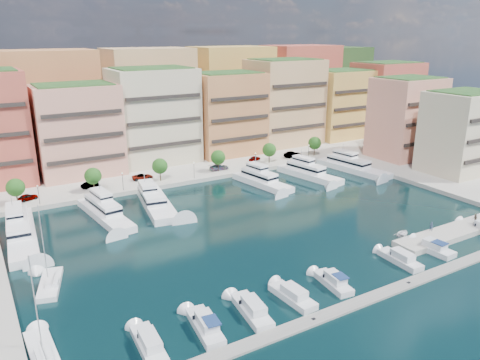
{
  "coord_description": "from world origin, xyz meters",
  "views": [
    {
      "loc": [
        -46.81,
        -70.05,
        35.82
      ],
      "look_at": [
        1.02,
        10.61,
        6.0
      ],
      "focal_mm": 35.0,
      "sensor_mm": 36.0,
      "label": 1
    }
  ],
  "objects": [
    {
      "name": "yacht_6",
      "position": [
        40.82,
        19.05,
        1.21
      ],
      "size": [
        7.98,
        22.21,
        7.3
      ],
      "color": "white",
      "rests_on": "ground"
    },
    {
      "name": "cruiser_0",
      "position": [
        -32.28,
        -24.59,
        0.55
      ],
      "size": [
        2.96,
        8.59,
        2.55
      ],
      "color": "silver",
      "rests_on": "ground"
    },
    {
      "name": "finger_pier",
      "position": [
        30.0,
        -22.0,
        0.0
      ],
      "size": [
        32.0,
        5.0,
        2.0
      ],
      "primitive_type": "cube",
      "color": "#9E998E",
      "rests_on": "ground"
    },
    {
      "name": "tree_4",
      "position": [
        24.0,
        33.5,
        4.74
      ],
      "size": [
        3.8,
        3.8,
        5.65
      ],
      "color": "#473323",
      "rests_on": "north_quay"
    },
    {
      "name": "cruiser_4",
      "position": [
        -3.84,
        -24.6,
        0.57
      ],
      "size": [
        3.2,
        7.49,
        2.66
      ],
      "color": "silver",
      "rests_on": "ground"
    },
    {
      "name": "backblock_4",
      "position": [
        65.0,
        74.0,
        16.0
      ],
      "size": [
        26.0,
        18.0,
        30.0
      ],
      "primitive_type": "cube",
      "color": "#BD4C3F",
      "rests_on": "north_quay"
    },
    {
      "name": "apartment_east_a",
      "position": [
        62.0,
        19.99,
        12.31
      ],
      "size": [
        18.0,
        14.5,
        22.8
      ],
      "color": "tan",
      "rests_on": "east_quay"
    },
    {
      "name": "lamppost_0",
      "position": [
        -36.0,
        31.2,
        3.83
      ],
      "size": [
        0.3,
        0.3,
        4.2
      ],
      "color": "black",
      "rests_on": "north_quay"
    },
    {
      "name": "person_1",
      "position": [
        33.43,
        -22.11,
        1.97
      ],
      "size": [
        1.2,
        1.18,
        1.95
      ],
      "primitive_type": "imported",
      "rotation": [
        0.0,
        0.0,
        3.87
      ],
      "color": "#433528",
      "rests_on": "finger_pier"
    },
    {
      "name": "apartment_east_b",
      "position": [
        62.0,
        1.99,
        11.31
      ],
      "size": [
        18.0,
        14.5,
        20.8
      ],
      "color": "beige",
      "rests_on": "east_quay"
    },
    {
      "name": "tree_0",
      "position": [
        -40.0,
        33.5,
        4.74
      ],
      "size": [
        3.8,
        3.8,
        5.65
      ],
      "color": "#473323",
      "rests_on": "north_quay"
    },
    {
      "name": "tree_5",
      "position": [
        40.0,
        33.5,
        4.74
      ],
      "size": [
        3.8,
        3.8,
        5.65
      ],
      "color": "#473323",
      "rests_on": "north_quay"
    },
    {
      "name": "backblock_3",
      "position": [
        35.0,
        74.0,
        16.0
      ],
      "size": [
        26.0,
        18.0,
        30.0
      ],
      "primitive_type": "cube",
      "color": "#BB8744",
      "rests_on": "north_quay"
    },
    {
      "name": "yacht_1",
      "position": [
        -25.63,
        19.42,
        1.09
      ],
      "size": [
        6.59,
        21.15,
        7.3
      ],
      "color": "white",
      "rests_on": "ground"
    },
    {
      "name": "cruiser_1",
      "position": [
        -24.92,
        -24.61,
        0.57
      ],
      "size": [
        3.55,
        8.72,
        2.66
      ],
      "color": "silver",
      "rests_on": "ground"
    },
    {
      "name": "cruiser_7",
      "position": [
        18.37,
        -24.6,
        0.57
      ],
      "size": [
        3.33,
        7.64,
        2.66
      ],
      "color": "silver",
      "rests_on": "ground"
    },
    {
      "name": "ground",
      "position": [
        0.0,
        0.0,
        0.0
      ],
      "size": [
        400.0,
        400.0,
        0.0
      ],
      "primitive_type": "plane",
      "color": "black",
      "rests_on": "ground"
    },
    {
      "name": "apartment_6",
      "position": [
        64.0,
        49.99,
        12.31
      ],
      "size": [
        20.0,
        15.5,
        22.8
      ],
      "color": "#BB8744",
      "rests_on": "north_quay"
    },
    {
      "name": "lamppost_2",
      "position": [
        0.0,
        31.2,
        3.83
      ],
      "size": [
        0.3,
        0.3,
        4.2
      ],
      "color": "black",
      "rests_on": "north_quay"
    },
    {
      "name": "yacht_5",
      "position": [
        26.93,
        20.24,
        1.21
      ],
      "size": [
        7.62,
        19.57,
        7.3
      ],
      "color": "white",
      "rests_on": "ground"
    },
    {
      "name": "apartment_7",
      "position": [
        84.0,
        47.99,
        13.31
      ],
      "size": [
        22.0,
        16.5,
        24.8
      ],
      "color": "#BD4C3F",
      "rests_on": "north_quay"
    },
    {
      "name": "apartment_3",
      "position": [
        -2.0,
        51.99,
        13.81
      ],
      "size": [
        22.0,
        16.5,
        25.8
      ],
      "color": "beige",
      "rests_on": "north_quay"
    },
    {
      "name": "yacht_4",
      "position": [
        12.96,
        20.78,
        1.09
      ],
      "size": [
        7.1,
        18.32,
        7.3
      ],
      "color": "white",
      "rests_on": "ground"
    },
    {
      "name": "car_0",
      "position": [
        -37.84,
        35.13,
        1.72
      ],
      "size": [
        4.52,
        2.78,
        1.44
      ],
      "primitive_type": "imported",
      "rotation": [
        0.0,
        0.0,
        1.85
      ],
      "color": "gray",
      "rests_on": "north_quay"
    },
    {
      "name": "cruiser_6",
      "position": [
        10.42,
        -24.59,
        0.55
      ],
      "size": [
        2.8,
        7.98,
        2.55
      ],
      "color": "silver",
      "rests_on": "ground"
    },
    {
      "name": "north_quay",
      "position": [
        0.0,
        62.0,
        0.0
      ],
      "size": [
        220.0,
        64.0,
        2.0
      ],
      "primitive_type": "cube",
      "color": "#9E998E",
      "rests_on": "ground"
    },
    {
      "name": "tree_3",
      "position": [
        8.0,
        33.5,
        4.74
      ],
      "size": [
        3.8,
        3.8,
        5.65
      ],
      "color": "#473323",
      "rests_on": "north_quay"
    },
    {
      "name": "south_pontoon",
      "position": [
        -3.0,
        -30.0,
        0.0
      ],
      "size": [
        72.0,
        2.2,
        0.35
      ],
      "primitive_type": "cube",
      "color": "gray",
      "rests_on": "ground"
    },
    {
      "name": "tender_0",
      "position": [
        19.32,
        -17.39,
        0.36
      ],
      "size": [
        4.17,
        3.61,
        0.72
      ],
      "primitive_type": "imported",
      "rotation": [
        0.0,
        0.0,
        1.95
      ],
      "color": "white",
      "rests_on": "ground"
    },
    {
      "name": "tree_2",
      "position": [
        -8.0,
        33.5,
        4.74
      ],
      "size": [
        3.8,
        3.8,
        5.65
      ],
      "color": "#473323",
      "rests_on": "north_quay"
    },
    {
      "name": "cruiser_2",
      "position": [
        -18.02,
        -24.6,
        0.55
      ],
      "size": [
        3.7,
        9.03,
        2.55
      ],
      "color": "silver",
      "rests_on": "ground"
    },
    {
      "name": "apartment_4",
      "position": [
        20.0,
        49.99,
        12.81
      ],
      "size": [
        20.0,
        15.5,
        23.8
      ],
      "color": "#CE884D",
      "rests_on": "north_quay"
    },
    {
      "name": "apartment_2",
      "position": [
        -23.0,
        49.99,
        12.31
      ],
      "size": [
        20.0,
        15.5,
        22.8
      ],
      "color": "tan",
      "rests_on": "north_quay"
    },
    {
      "name": "tree_1",
      "position": [
        -24.0,
        33.5,
        4.74
      ],
      "size": [
        3.8,
        3.8,
        5.65
      ],
      "color": "#473323",
      "rests_on": "north_quay"
    },
    {
      "name": "lamppost_4",
      "position": [
        36.0,
        31.2,
        3.83
      ],
      "size": [
        0.3,
        0.3,
        4.2
      ],
      "color": "black",
      "rests_on": "north_quay"
    },
    {
      "name": "backblock_1",
      "position": [
        -25.0,
        74.0,
        16.0
      ],
      "size": [
        26.0,
        18.0,
        30.0
      ],
      "primitive_type": "cube",
      "color": "#CE884D",
      "rests_on": "north_quay"
    },
    {
      "name": "car_1",
      "position": [
        -24.08,
        36.88,
        1.7
      ],
      "size": [
        4.41,
        2.18,
        1.39
      ],
      "primitive_type": "imported",
      "rotation": [
        0.0,
        0.0,
        1.75
      ],
      "color": "gray",
      "rests_on": "north_quay"
    },
    {
      "name": "cruiser_3",
      "position": [
        -11.28,
        -24.59,
        0.55
      ],
      "size": [
        3.02,
        8.05,
        2.55
      ],
      "color": "silver",
      "rests_on": "ground"
    },
    {
      "name": "yacht_0",
      "position": [
        -41.28,
        17.66,
        1.21
      ],
      "size": [
        6.53,
        25.04,
        7.3
      ],
      "color": "white",
      "rests_on": "ground"
    },
    {
      "name": "car_2",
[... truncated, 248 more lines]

